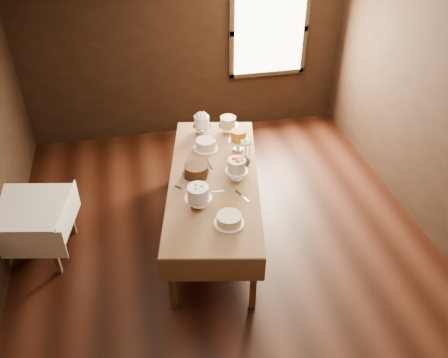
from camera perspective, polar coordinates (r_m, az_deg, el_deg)
floor at (r=5.72m, az=0.42°, el=-8.87°), size 5.00×6.00×0.01m
ceiling at (r=4.23m, az=0.60°, el=19.00°), size 5.00×6.00×0.01m
wall_back at (r=7.48m, az=-4.66°, el=15.37°), size 5.00×0.02×2.80m
wall_right at (r=5.83m, az=25.36°, el=5.48°), size 0.02×6.00×2.80m
window at (r=7.62m, az=5.50°, el=17.33°), size 1.10×0.05×1.30m
display_table at (r=5.55m, az=-1.26°, el=-0.31°), size 1.53×2.76×0.81m
side_table at (r=5.75m, az=-22.63°, el=-3.66°), size 1.00×1.00×0.71m
cake_meringue at (r=6.33m, az=-2.70°, el=6.55°), size 0.24×0.24×0.25m
cake_speckled at (r=6.33m, az=0.49°, el=6.51°), size 0.29×0.29×0.23m
cake_lattice at (r=6.00m, az=-2.21°, el=4.13°), size 0.33×0.33×0.12m
cake_caramel at (r=5.95m, az=1.74°, el=4.60°), size 0.25×0.25×0.29m
cake_chocolate at (r=5.53m, az=-3.35°, el=1.06°), size 0.39×0.39×0.13m
cake_flowers at (r=5.42m, az=1.53°, el=1.05°), size 0.27×0.27×0.28m
cake_swirl at (r=5.03m, az=-3.12°, el=-2.24°), size 0.33×0.33×0.27m
cake_cream at (r=4.85m, az=0.61°, el=-4.95°), size 0.32×0.32×0.11m
cake_server_a at (r=5.29m, az=-0.84°, el=-1.50°), size 0.24×0.04×0.01m
cake_server_b at (r=5.21m, az=2.52°, el=-2.30°), size 0.12×0.23×0.01m
cake_server_c at (r=5.78m, az=-1.96°, el=2.15°), size 0.06×0.24×0.01m
cake_server_d at (r=5.72m, az=1.39°, el=1.73°), size 0.15×0.22×0.01m
cake_server_e at (r=5.32m, az=-4.58°, el=-1.43°), size 0.18×0.19×0.01m
flower_vase at (r=5.70m, az=2.59°, el=2.31°), size 0.13×0.13×0.13m
flower_bouquet at (r=5.60m, az=2.64°, el=3.89°), size 0.14×0.14×0.20m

